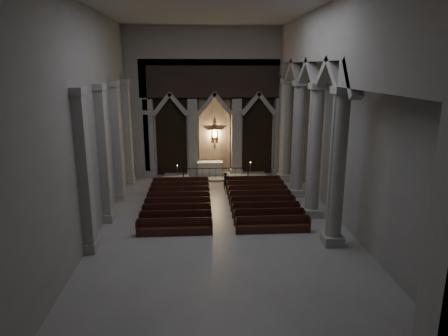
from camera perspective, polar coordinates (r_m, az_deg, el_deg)
name	(u,v)px	position (r m, az deg, el deg)	size (l,w,h in m)	color
room	(223,93)	(21.25, -0.13, 10.73)	(24.00, 24.10, 12.00)	gray
sanctuary_wall	(215,96)	(32.81, -1.36, 10.26)	(14.00, 0.77, 12.00)	#A3A198
right_arcade	(319,87)	(23.53, 13.43, 11.25)	(1.00, 24.00, 12.00)	#A3A198
left_pilasters	(111,150)	(25.76, -15.79, 2.53)	(0.60, 13.00, 8.03)	#A3A198
sanctuary_step	(215,177)	(33.01, -1.23, -1.25)	(8.50, 2.60, 0.15)	#A3A198
altar	(210,168)	(33.34, -2.01, 0.00)	(2.14, 0.85, 1.08)	beige
altar_rail	(216,172)	(32.11, -1.18, -0.56)	(5.31, 0.09, 1.04)	black
candle_stand_left	(178,178)	(31.55, -6.63, -1.47)	(0.25, 0.25, 1.47)	olive
candle_stand_right	(250,176)	(31.78, 3.74, -1.21)	(0.27, 0.27, 1.62)	olive
pews	(220,203)	(26.00, -0.56, -5.07)	(9.53, 8.73, 0.92)	black
worshipper	(226,181)	(29.73, 0.29, -1.86)	(0.48, 0.31, 1.30)	black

